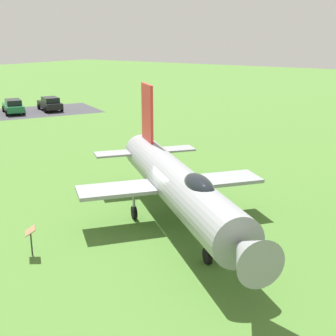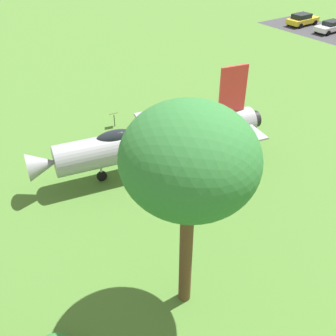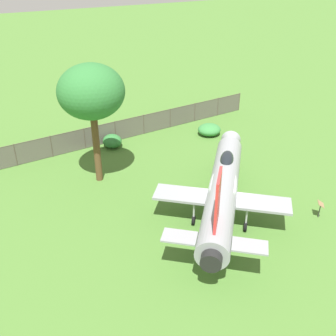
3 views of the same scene
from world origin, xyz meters
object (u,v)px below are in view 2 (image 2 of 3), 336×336
Objects in this scene: display_jet at (154,140)px; shade_tree at (189,162)px; parked_car_yellow at (302,19)px; info_plaque at (114,116)px; parked_car_white at (330,26)px.

shade_tree is (-5.69, 7.68, 4.74)m from display_jet.
info_plaque is at bearing -163.08° from parked_car_yellow.
display_jet is 2.74× the size of parked_car_white.
display_jet is at bearing -154.57° from parked_car_yellow.
shade_tree is at bearing 134.84° from info_plaque.
parked_car_white is (0.98, -44.47, -5.98)m from shade_tree.
info_plaque is (10.92, -10.98, -5.85)m from shade_tree.
parked_car_yellow reaches higher than parked_car_white.
parked_car_yellow is (4.85, -46.32, -5.92)m from shade_tree.
display_jet is 10.67m from shade_tree.
shade_tree is 1.89× the size of parked_car_white.
shade_tree is at bearing -147.35° from parked_car_yellow.
parked_car_white is at bearing -88.91° from parked_car_yellow.
parked_car_yellow is (3.86, -1.85, 0.05)m from parked_car_white.
display_jet reaches higher than parked_car_yellow.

